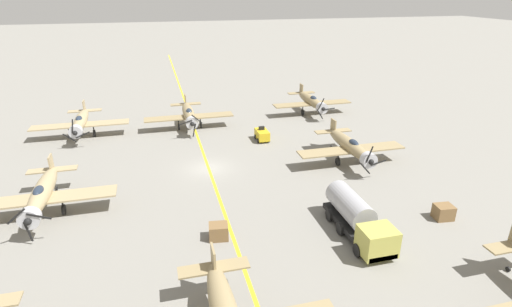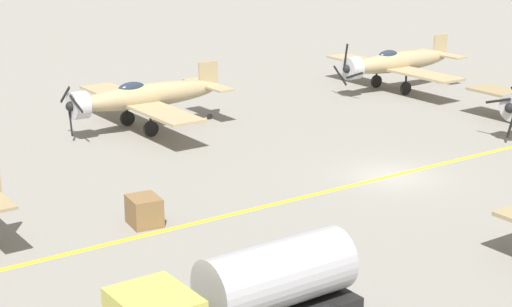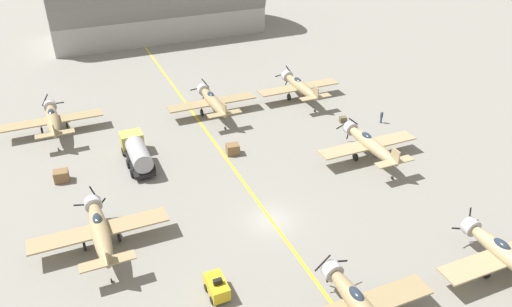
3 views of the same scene
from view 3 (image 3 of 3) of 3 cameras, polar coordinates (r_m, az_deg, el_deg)
The scene contains 14 objects.
ground_plane at distance 48.01m, azimuth 1.77°, elevation -7.66°, with size 400.00×400.00×0.00m, color gray.
taxiway_stripe at distance 48.01m, azimuth 1.77°, elevation -7.65°, with size 0.30×160.00×0.01m, color yellow.
airplane_far_right at distance 71.35m, azimuth 5.04°, elevation 7.67°, with size 12.00×9.98×3.65m.
airplane_mid_left at distance 45.79m, azimuth -17.44°, elevation -8.33°, with size 12.00×9.98×3.74m.
airplane_far_center at distance 66.73m, azimuth -4.96°, elevation 5.99°, with size 12.00×9.98×3.65m.
airplane_near_right at distance 45.98m, azimuth 26.78°, elevation -10.44°, with size 12.00×9.98×3.79m.
airplane_mid_right at distance 57.69m, azimuth 12.88°, elevation 1.08°, with size 12.00×9.98×3.65m.
airplane_far_left at distance 66.62m, azimuth -22.24°, elevation 3.65°, with size 12.00×9.98×3.65m.
fuel_tanker at distance 57.29m, azimuth -13.46°, elevation 0.20°, with size 2.68×8.00×2.98m.
tow_tractor at distance 40.64m, azimuth -4.48°, elevation -14.94°, with size 1.57×2.60×1.79m.
ground_crew_walking at distance 66.86m, azimuth 14.15°, elevation 4.13°, with size 0.37×0.37×1.68m.
supply_crate_by_tanker at distance 58.04m, azimuth -2.67°, elevation 0.49°, with size 1.47×1.23×1.23m, color brown.
supply_crate_mid_lane at distance 66.27m, azimuth 9.91°, elevation 3.85°, with size 0.87×0.73×0.73m, color brown.
supply_crate_outboard at distance 57.04m, azimuth -21.36°, elevation -2.41°, with size 1.50×1.25×1.25m, color brown.
Camera 3 is at (-16.21, -33.99, 29.79)m, focal length 35.00 mm.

